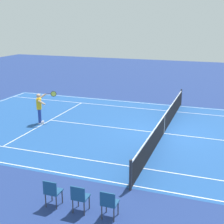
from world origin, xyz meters
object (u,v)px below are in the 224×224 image
spectator_chair_0 (109,202)px  spectator_chair_2 (52,191)px  spectator_chair_1 (80,196)px  tennis_net (164,124)px  tennis_player_near (40,107)px

spectator_chair_0 → spectator_chair_2: size_ratio=1.00×
spectator_chair_0 → spectator_chair_1: same height
tennis_net → spectator_chair_0: size_ratio=13.30×
spectator_chair_0 → tennis_net: bearing=-90.9°
tennis_player_near → spectator_chair_2: 8.31m
tennis_net → tennis_player_near: bearing=5.7°
tennis_net → tennis_player_near: (6.61, 0.66, 0.44)m
tennis_net → spectator_chair_1: 7.58m
spectator_chair_0 → spectator_chair_2: 1.80m
tennis_player_near → tennis_net: bearing=-174.3°
spectator_chair_2 → tennis_net: bearing=-104.3°
tennis_net → spectator_chair_2: (1.91, 7.51, 0.03)m
tennis_net → spectator_chair_2: tennis_net is taller
tennis_net → tennis_player_near: size_ratio=6.89×
spectator_chair_1 → tennis_net: bearing=-97.7°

